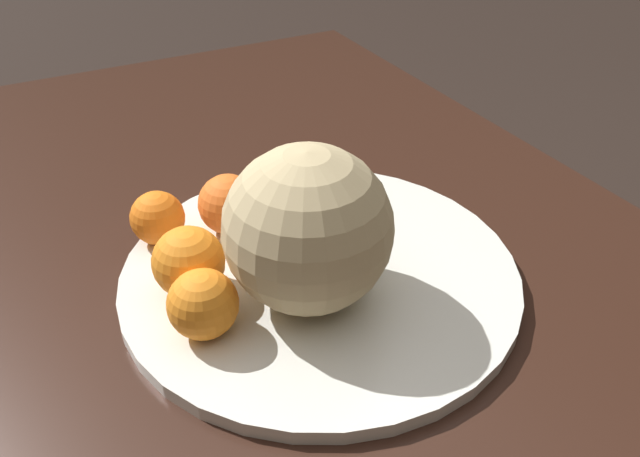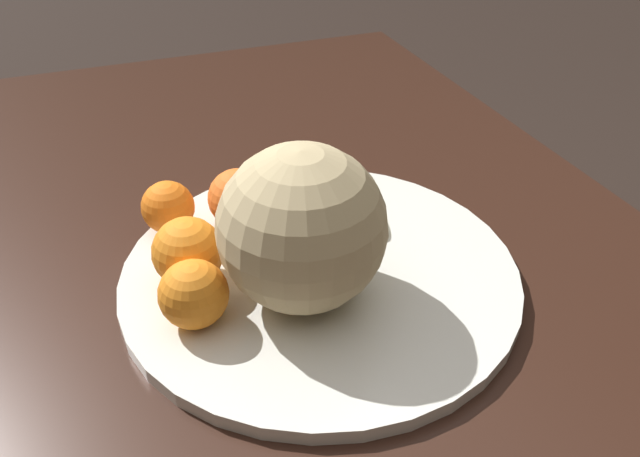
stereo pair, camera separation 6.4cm
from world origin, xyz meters
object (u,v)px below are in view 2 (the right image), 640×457
(kitchen_table, at_px, (284,343))
(orange_front_left, at_px, (238,198))
(orange_front_right, at_px, (194,294))
(orange_back_left, at_px, (168,207))
(fruit_bowl, at_px, (320,272))
(orange_mid_center, at_px, (188,252))
(banana_bunch, at_px, (311,198))
(melon, at_px, (302,228))

(kitchen_table, relative_size, orange_front_left, 20.95)
(orange_front_left, distance_m, orange_front_right, 0.17)
(orange_front_left, distance_m, orange_back_left, 0.08)
(orange_back_left, bearing_deg, fruit_bowl, -132.83)
(orange_mid_center, bearing_deg, banana_bunch, -63.79)
(melon, relative_size, banana_bunch, 0.81)
(orange_front_left, xyz_separation_m, orange_mid_center, (-0.08, 0.07, 0.00))
(banana_bunch, relative_size, orange_front_right, 3.02)
(orange_front_left, bearing_deg, banana_bunch, -92.43)
(orange_back_left, bearing_deg, orange_front_left, -102.05)
(fruit_bowl, distance_m, orange_front_left, 0.13)
(banana_bunch, bearing_deg, orange_mid_center, 107.00)
(fruit_bowl, height_order, orange_front_left, orange_front_left)
(kitchen_table, bearing_deg, melon, -170.30)
(melon, distance_m, banana_bunch, 0.17)
(fruit_bowl, bearing_deg, melon, 138.05)
(fruit_bowl, xyz_separation_m, orange_front_right, (-0.03, 0.14, 0.04))
(orange_front_right, bearing_deg, melon, -89.85)
(fruit_bowl, distance_m, melon, 0.10)
(banana_bunch, height_order, orange_front_right, orange_front_right)
(orange_front_right, xyz_separation_m, orange_back_left, (0.16, -0.00, -0.00))
(melon, distance_m, orange_front_right, 0.12)
(fruit_bowl, height_order, melon, melon)
(fruit_bowl, xyz_separation_m, orange_back_left, (0.13, 0.14, 0.04))
(kitchen_table, bearing_deg, orange_back_left, 41.05)
(melon, height_order, banana_bunch, melon)
(orange_front_right, bearing_deg, fruit_bowl, -75.88)
(fruit_bowl, bearing_deg, orange_front_left, 28.26)
(melon, bearing_deg, fruit_bowl, -41.95)
(fruit_bowl, xyz_separation_m, orange_mid_center, (0.03, 0.13, 0.04))
(fruit_bowl, height_order, orange_back_left, orange_back_left)
(orange_front_right, relative_size, orange_back_left, 1.10)
(melon, bearing_deg, orange_front_right, 90.15)
(melon, height_order, orange_back_left, melon)
(banana_bunch, bearing_deg, orange_front_right, 120.85)
(melon, distance_m, orange_mid_center, 0.13)
(orange_back_left, bearing_deg, banana_bunch, -96.98)
(banana_bunch, height_order, orange_mid_center, orange_mid_center)
(banana_bunch, xyz_separation_m, orange_front_right, (-0.14, 0.17, 0.02))
(banana_bunch, distance_m, orange_mid_center, 0.18)
(kitchen_table, relative_size, orange_mid_center, 19.89)
(melon, bearing_deg, orange_back_left, 33.13)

